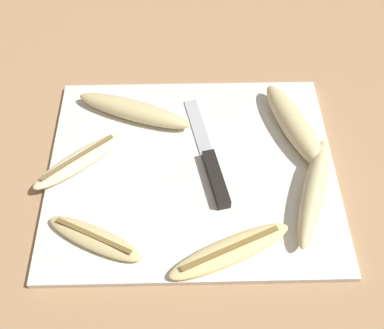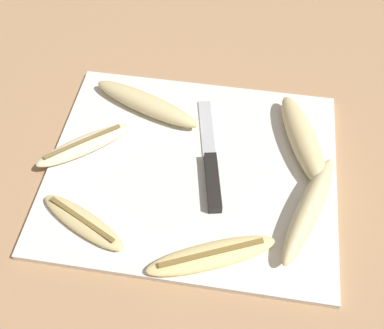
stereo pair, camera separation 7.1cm
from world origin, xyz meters
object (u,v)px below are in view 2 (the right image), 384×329
at_px(banana_golden_short, 212,256).
at_px(banana_ripe_center, 303,140).
at_px(knife, 212,171).
at_px(banana_spotted_left, 83,222).
at_px(banana_bright_far, 84,145).
at_px(banana_soft_right, 309,209).
at_px(banana_mellow_near, 146,104).

distance_m(banana_golden_short, banana_ripe_center, 0.25).
xyz_separation_m(knife, banana_spotted_left, (-0.17, -0.12, 0.00)).
height_order(banana_golden_short, banana_bright_far, banana_bright_far).
bearing_deg(banana_soft_right, banana_mellow_near, 148.76).
bearing_deg(banana_soft_right, banana_golden_short, -145.66).
bearing_deg(banana_mellow_near, banana_soft_right, -31.24).
height_order(banana_soft_right, banana_ripe_center, banana_ripe_center).
bearing_deg(banana_soft_right, banana_bright_far, 169.19).
bearing_deg(banana_bright_far, banana_golden_short, -34.51).
relative_size(knife, banana_ripe_center, 1.17).
bearing_deg(banana_ripe_center, banana_soft_right, -85.32).
relative_size(banana_soft_right, banana_ripe_center, 1.03).
xyz_separation_m(knife, banana_golden_short, (0.02, -0.14, 0.00)).
bearing_deg(banana_golden_short, banana_bright_far, 145.49).
bearing_deg(banana_mellow_near, knife, -42.31).
bearing_deg(knife, banana_bright_far, 163.00).
height_order(knife, banana_soft_right, banana_soft_right).
bearing_deg(banana_bright_far, banana_spotted_left, -74.05).
relative_size(banana_mellow_near, banana_bright_far, 1.37).
relative_size(banana_bright_far, banana_ripe_center, 0.78).
bearing_deg(banana_ripe_center, banana_mellow_near, 171.09).
height_order(banana_spotted_left, banana_bright_far, banana_bright_far).
height_order(banana_bright_far, banana_ripe_center, banana_ripe_center).
height_order(knife, banana_golden_short, banana_golden_short).
xyz_separation_m(knife, banana_soft_right, (0.15, -0.05, 0.01)).
distance_m(banana_spotted_left, banana_soft_right, 0.33).
bearing_deg(banana_ripe_center, banana_spotted_left, -148.23).
bearing_deg(banana_mellow_near, banana_spotted_left, -100.55).
distance_m(banana_soft_right, banana_ripe_center, 0.13).
height_order(banana_mellow_near, banana_golden_short, banana_mellow_near).
bearing_deg(banana_ripe_center, banana_bright_far, -170.62).
bearing_deg(banana_golden_short, knife, 97.43).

